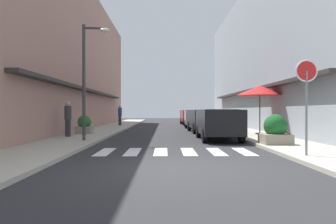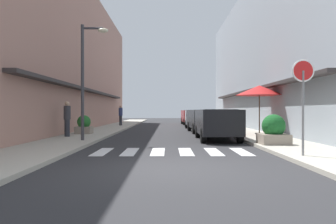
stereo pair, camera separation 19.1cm
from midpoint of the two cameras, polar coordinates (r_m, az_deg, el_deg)
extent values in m
plane|color=#2B2B2D|center=(22.86, 0.09, -3.31)|extent=(81.04, 81.04, 0.00)
cube|color=#ADA899|center=(23.26, -11.16, -3.10)|extent=(2.57, 51.57, 0.12)
cube|color=#ADA899|center=(23.35, 11.30, -3.09)|extent=(2.57, 51.57, 0.12)
cube|color=#A87A6B|center=(25.30, -19.38, 9.03)|extent=(5.00, 35.15, 10.57)
cube|color=#332D2D|center=(24.29, -13.21, 3.50)|extent=(0.50, 24.61, 0.16)
cube|color=#939EA8|center=(25.47, 19.39, 9.28)|extent=(5.00, 35.15, 10.85)
cube|color=#332D2D|center=(24.40, 13.29, 3.49)|extent=(0.50, 24.61, 0.16)
cube|color=silver|center=(11.61, -11.22, -6.72)|extent=(0.45, 2.20, 0.01)
cube|color=silver|center=(11.47, -6.52, -6.80)|extent=(0.45, 2.20, 0.01)
cube|color=silver|center=(11.41, -1.74, -6.84)|extent=(0.45, 2.20, 0.01)
cube|color=silver|center=(11.43, 3.07, -6.82)|extent=(0.45, 2.20, 0.01)
cube|color=silver|center=(11.52, 7.82, -6.77)|extent=(0.45, 2.20, 0.01)
cube|color=silver|center=(11.70, 12.46, -6.67)|extent=(0.45, 2.20, 0.01)
cube|color=black|center=(15.98, 8.24, -1.65)|extent=(1.77, 4.41, 1.13)
cube|color=black|center=(15.76, 8.36, -0.57)|extent=(1.48, 2.47, 0.56)
cylinder|color=black|center=(17.36, 4.93, -3.37)|extent=(0.22, 0.64, 0.64)
cylinder|color=black|center=(17.57, 10.11, -3.33)|extent=(0.22, 0.64, 0.64)
cylinder|color=black|center=(14.48, 5.96, -4.09)|extent=(0.22, 0.64, 0.64)
cylinder|color=black|center=(14.73, 12.14, -4.02)|extent=(0.22, 0.64, 0.64)
cube|color=black|center=(21.68, 5.94, -1.16)|extent=(1.93, 4.51, 1.13)
cube|color=black|center=(21.45, 6.00, -0.36)|extent=(1.57, 2.54, 0.56)
cylinder|color=black|center=(23.04, 3.43, -2.48)|extent=(0.25, 0.65, 0.64)
cylinder|color=black|center=(23.27, 7.33, -2.46)|extent=(0.25, 0.65, 0.64)
cylinder|color=black|center=(20.14, 4.33, -2.87)|extent=(0.25, 0.65, 0.64)
cylinder|color=black|center=(20.40, 8.77, -2.84)|extent=(0.25, 0.65, 0.64)
cube|color=silver|center=(27.73, 4.53, -0.86)|extent=(1.87, 3.99, 1.13)
cube|color=black|center=(27.53, 4.57, -0.23)|extent=(1.54, 2.25, 0.56)
cylinder|color=black|center=(29.01, 2.82, -1.92)|extent=(0.24, 0.65, 0.64)
cylinder|color=black|center=(29.10, 5.95, -1.92)|extent=(0.24, 0.65, 0.64)
cylinder|color=black|center=(26.42, 2.97, -2.14)|extent=(0.24, 0.65, 0.64)
cylinder|color=black|center=(26.51, 6.41, -2.13)|extent=(0.24, 0.65, 0.64)
cube|color=maroon|center=(33.71, 3.64, -0.66)|extent=(1.89, 4.14, 1.13)
cube|color=black|center=(33.50, 3.67, -0.15)|extent=(1.55, 2.34, 0.56)
cylinder|color=black|center=(34.99, 2.11, -1.56)|extent=(0.24, 0.65, 0.64)
cylinder|color=black|center=(35.15, 4.70, -1.55)|extent=(0.24, 0.65, 0.64)
cylinder|color=black|center=(32.31, 2.49, -1.70)|extent=(0.24, 0.65, 0.64)
cylinder|color=black|center=(32.48, 5.29, -1.70)|extent=(0.24, 0.65, 0.64)
cylinder|color=slate|center=(10.32, 22.18, -0.18)|extent=(0.07, 0.07, 2.44)
cylinder|color=red|center=(10.38, 22.19, 6.56)|extent=(0.64, 0.03, 0.64)
torus|color=white|center=(10.38, 22.19, 6.56)|extent=(0.65, 0.05, 0.65)
cylinder|color=#38383D|center=(15.01, -14.60, 4.94)|extent=(0.14, 0.14, 5.05)
cylinder|color=#38383D|center=(15.29, -12.92, 13.87)|extent=(0.90, 0.10, 0.10)
ellipsoid|color=beige|center=(15.17, -11.21, 13.59)|extent=(0.44, 0.28, 0.20)
cylinder|color=#262626|center=(18.98, 15.20, -3.58)|extent=(0.48, 0.48, 0.06)
cylinder|color=#4C3823|center=(18.94, 15.21, -0.04)|extent=(0.06, 0.06, 2.41)
cone|color=red|center=(18.97, 15.21, 3.59)|extent=(2.64, 2.64, 0.55)
cube|color=gray|center=(13.53, 17.58, -4.43)|extent=(1.07, 1.07, 0.39)
sphere|color=#195623|center=(13.50, 17.58, -2.28)|extent=(0.90, 0.90, 0.90)
cube|color=gray|center=(19.25, -14.44, -3.03)|extent=(0.87, 0.87, 0.40)
sphere|color=#236628|center=(19.23, -14.44, -1.66)|extent=(0.75, 0.75, 0.75)
cube|color=slate|center=(26.29, 9.81, -2.18)|extent=(0.81, 0.81, 0.37)
sphere|color=#195623|center=(26.28, 9.81, -1.26)|extent=(0.68, 0.68, 0.68)
cylinder|color=#282B33|center=(17.26, -17.10, -2.65)|extent=(0.26, 0.26, 0.85)
cylinder|color=#333338|center=(17.24, -17.10, -0.11)|extent=(0.34, 0.34, 0.67)
sphere|color=tan|center=(17.24, -17.10, 1.39)|extent=(0.23, 0.23, 0.23)
cylinder|color=#282B33|center=(29.41, -8.43, -1.45)|extent=(0.26, 0.26, 0.86)
cylinder|color=navy|center=(29.40, -8.43, 0.05)|extent=(0.34, 0.34, 0.68)
sphere|color=tan|center=(29.40, -8.43, 0.93)|extent=(0.23, 0.23, 0.23)
camera|label=1|loc=(0.10, -90.24, 0.00)|focal=35.51mm
camera|label=2|loc=(0.10, 89.76, 0.00)|focal=35.51mm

